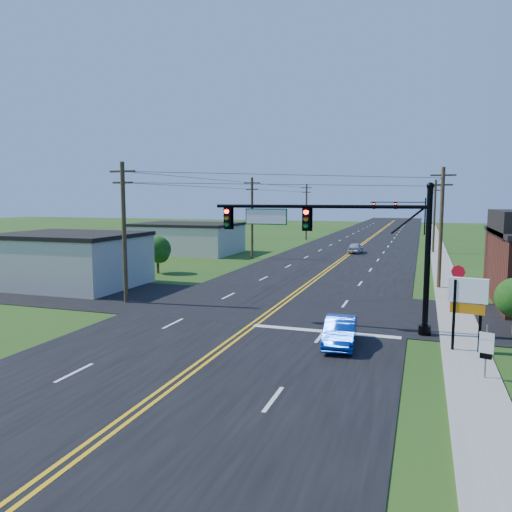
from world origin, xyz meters
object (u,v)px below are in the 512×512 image
(signal_mast_far, at_px, (401,210))
(route_sign, at_px, (486,348))
(signal_mast_main, at_px, (336,237))
(blue_car, at_px, (340,332))
(stop_sign, at_px, (458,276))

(signal_mast_far, distance_m, route_sign, 78.00)
(signal_mast_far, bearing_deg, signal_mast_main, -90.08)
(blue_car, xyz_separation_m, stop_sign, (5.65, 11.76, 1.14))
(signal_mast_far, relative_size, stop_sign, 4.43)
(route_sign, xyz_separation_m, stop_sign, (-0.15, 14.33, 0.57))
(signal_mast_far, height_order, stop_sign, signal_mast_far)
(signal_mast_main, distance_m, blue_car, 5.20)
(signal_mast_main, height_order, route_sign, signal_mast_main)
(signal_mast_far, distance_m, blue_car, 75.19)
(signal_mast_far, xyz_separation_m, blue_car, (0.69, -75.09, -3.90))
(signal_mast_far, bearing_deg, blue_car, -89.47)
(stop_sign, bearing_deg, route_sign, -73.56)
(blue_car, distance_m, route_sign, 6.36)
(signal_mast_main, xyz_separation_m, route_sign, (6.58, -5.66, -3.54))
(signal_mast_far, height_order, route_sign, signal_mast_far)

